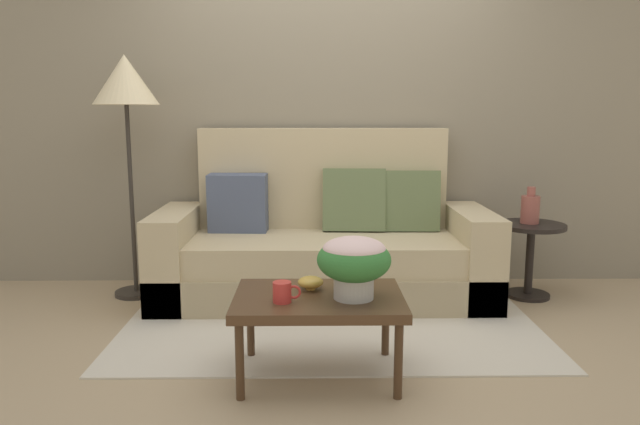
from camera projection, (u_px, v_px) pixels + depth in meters
ground_plane at (331, 330)px, 3.57m from camera, size 14.00×14.00×0.00m
wall_back at (327, 99)px, 4.45m from camera, size 6.40×0.12×2.75m
area_rug at (330, 318)px, 3.76m from camera, size 2.49×1.71×0.01m
couch at (324, 248)px, 4.17m from camera, size 2.28×0.87×1.17m
coffee_table at (319, 304)px, 2.89m from camera, size 0.81×0.58×0.41m
side_table at (530, 246)px, 4.15m from camera, size 0.46×0.46×0.52m
floor_lamp at (126, 90)px, 4.01m from camera, size 0.44×0.44×1.66m
potted_plant at (354, 260)px, 2.80m from camera, size 0.35×0.35×0.30m
coffee_mug at (283, 292)px, 2.77m from camera, size 0.13×0.09×0.10m
snack_bowl at (311, 282)px, 2.97m from camera, size 0.13×0.13×0.07m
table_vase at (530, 208)px, 4.12m from camera, size 0.13×0.13×0.25m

